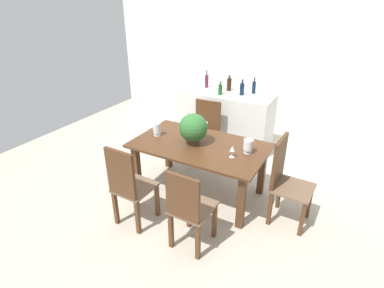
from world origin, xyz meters
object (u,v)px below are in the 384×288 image
(crystal_vase_left, at_px, (157,128))
(crystal_vase_center_near, at_px, (248,145))
(wine_bottle_amber, at_px, (220,89))
(wine_bottle_clear, at_px, (207,81))
(flower_centerpiece, at_px, (193,128))
(wine_glass, at_px, (232,149))
(kitchen_counter, at_px, (223,119))
(wine_bottle_tall, at_px, (229,84))
(chair_near_left, at_px, (128,185))
(wine_bottle_green, at_px, (254,87))
(chair_near_right, at_px, (188,207))
(wine_bottle_dark, at_px, (242,89))
(chair_far_left, at_px, (206,127))
(chair_foot_end, at_px, (285,177))
(dining_table, at_px, (199,152))

(crystal_vase_left, distance_m, crystal_vase_center_near, 1.26)
(wine_bottle_amber, distance_m, wine_bottle_clear, 0.49)
(flower_centerpiece, height_order, wine_glass, flower_centerpiece)
(kitchen_counter, height_order, wine_bottle_tall, wine_bottle_tall)
(crystal_vase_center_near, distance_m, wine_glass, 0.23)
(crystal_vase_center_near, bearing_deg, chair_near_left, -133.83)
(wine_bottle_amber, bearing_deg, wine_bottle_tall, 83.27)
(wine_bottle_green, bearing_deg, chair_near_right, -84.20)
(wine_bottle_amber, distance_m, wine_bottle_dark, 0.36)
(chair_near_left, xyz_separation_m, wine_bottle_tall, (0.06, 2.68, 0.51))
(wine_glass, bearing_deg, wine_bottle_clear, 124.56)
(kitchen_counter, distance_m, wine_bottle_tall, 0.61)
(chair_far_left, distance_m, crystal_vase_left, 1.07)
(chair_foot_end, height_order, crystal_vase_left, chair_foot_end)
(chair_near_right, xyz_separation_m, wine_bottle_dark, (-0.42, 2.54, 0.53))
(chair_near_left, bearing_deg, chair_near_right, -177.89)
(chair_foot_end, distance_m, crystal_vase_left, 1.78)
(chair_foot_end, xyz_separation_m, wine_bottle_amber, (-1.48, 1.41, 0.48))
(wine_bottle_tall, xyz_separation_m, wine_bottle_clear, (-0.43, -0.01, 0.00))
(chair_near_right, relative_size, wine_bottle_amber, 4.36)
(chair_near_right, xyz_separation_m, wine_glass, (0.11, 0.85, 0.31))
(chair_near_right, distance_m, wine_bottle_tall, 2.82)
(chair_near_right, bearing_deg, chair_far_left, -66.61)
(kitchen_counter, height_order, wine_bottle_clear, wine_bottle_clear)
(chair_near_left, height_order, wine_bottle_clear, wine_bottle_clear)
(chair_far_left, xyz_separation_m, crystal_vase_center_near, (1.01, -0.88, 0.30))
(wine_bottle_dark, relative_size, wine_bottle_green, 0.96)
(chair_near_right, relative_size, wine_glass, 6.51)
(crystal_vase_center_near, relative_size, wine_bottle_green, 0.65)
(flower_centerpiece, bearing_deg, chair_foot_end, 0.51)
(crystal_vase_left, height_order, wine_bottle_amber, wine_bottle_amber)
(flower_centerpiece, bearing_deg, wine_bottle_amber, 100.76)
(dining_table, xyz_separation_m, wine_bottle_tall, (-0.32, 1.71, 0.45))
(wine_glass, height_order, kitchen_counter, kitchen_counter)
(chair_far_left, bearing_deg, chair_near_left, -92.97)
(chair_far_left, xyz_separation_m, wine_bottle_dark, (0.35, 0.61, 0.53))
(crystal_vase_center_near, bearing_deg, flower_centerpiece, -172.86)
(dining_table, relative_size, flower_centerpiece, 4.26)
(crystal_vase_left, height_order, kitchen_counter, kitchen_counter)
(chair_near_right, height_order, kitchen_counter, chair_near_right)
(flower_centerpiece, relative_size, kitchen_counter, 0.24)
(chair_near_left, height_order, wine_bottle_green, wine_bottle_green)
(crystal_vase_center_near, distance_m, kitchen_counter, 1.80)
(chair_near_right, bearing_deg, flower_centerpiece, -62.35)
(kitchen_counter, relative_size, wine_bottle_green, 6.24)
(chair_far_left, height_order, crystal_vase_center_near, chair_far_left)
(crystal_vase_center_near, xyz_separation_m, kitchen_counter, (-0.97, 1.48, -0.36))
(crystal_vase_center_near, height_order, wine_bottle_clear, wine_bottle_clear)
(flower_centerpiece, distance_m, wine_glass, 0.60)
(dining_table, distance_m, wine_bottle_amber, 1.52)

